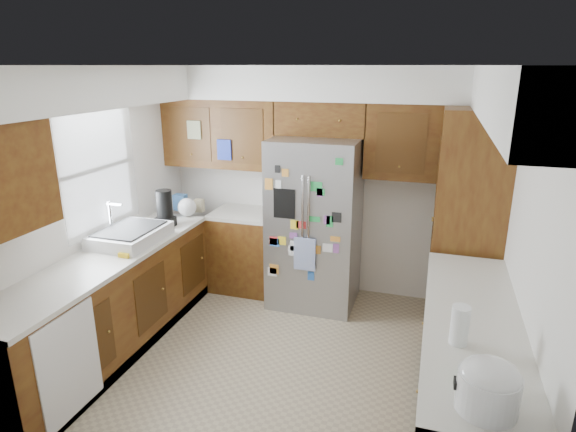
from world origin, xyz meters
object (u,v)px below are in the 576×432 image
object	(u,v)px
pantry	(467,222)
rice_cooker	(489,386)
paper_towel	(460,325)
fridge	(315,223)

from	to	relation	value
pantry	rice_cooker	size ratio (longest dim) A/B	7.12
rice_cooker	paper_towel	bearing A→B (deg)	101.19
paper_towel	pantry	bearing A→B (deg)	86.71
pantry	fridge	xyz separation A→B (m)	(-1.50, 0.05, -0.17)
fridge	paper_towel	size ratio (longest dim) A/B	7.43
pantry	paper_towel	size ratio (longest dim) A/B	8.88
fridge	rice_cooker	distance (m)	2.99
fridge	rice_cooker	bearing A→B (deg)	-59.87
rice_cooker	paper_towel	world-z (taller)	rice_cooker
pantry	rice_cooker	world-z (taller)	pantry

